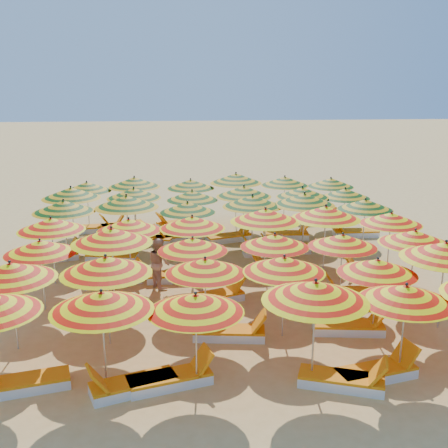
{
  "coord_description": "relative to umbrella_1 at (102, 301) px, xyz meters",
  "views": [
    {
      "loc": [
        -1.47,
        -16.33,
        6.14
      ],
      "look_at": [
        0.0,
        0.5,
        1.6
      ],
      "focal_mm": 45.0,
      "sensor_mm": 36.0,
      "label": 1
    }
  ],
  "objects": [
    {
      "name": "ground",
      "position": [
        2.95,
        6.1,
        -1.89
      ],
      "size": [
        120.0,
        120.0,
        0.0
      ],
      "primitive_type": "plane",
      "color": "#DEAE62",
      "rests_on": "ground"
    },
    {
      "name": "umbrella_1",
      "position": [
        0.0,
        0.0,
        0.0
      ],
      "size": [
        2.46,
        2.46,
        2.15
      ],
      "color": "silver",
      "rests_on": "ground"
    },
    {
      "name": "umbrella_2",
      "position": [
        1.81,
        -0.04,
        -0.09
      ],
      "size": [
        2.05,
        2.05,
        2.04
      ],
      "color": "silver",
      "rests_on": "ground"
    },
    {
      "name": "umbrella_3",
      "position": [
        4.17,
        -0.11,
        0.11
      ],
      "size": [
        2.44,
        2.44,
        2.27
      ],
      "color": "silver",
      "rests_on": "ground"
    },
    {
      "name": "umbrella_4",
      "position": [
        6.08,
        0.0,
        -0.07
      ],
      "size": [
        2.02,
        2.02,
        2.07
      ],
      "color": "silver",
      "rests_on": "ground"
    },
    {
      "name": "umbrella_6",
      "position": [
        -2.23,
        1.88,
        0.01
      ],
      "size": [
        2.5,
        2.5,
        2.15
      ],
      "color": "silver",
      "rests_on": "ground"
    },
    {
      "name": "umbrella_7",
      "position": [
        -0.14,
        1.96,
        0.06
      ],
      "size": [
        2.67,
        2.67,
        2.22
      ],
      "color": "silver",
      "rests_on": "ground"
    },
    {
      "name": "umbrella_8",
      "position": [
        2.12,
        2.17,
        -0.11
      ],
      "size": [
        2.38,
        2.38,
        2.02
      ],
      "color": "silver",
      "rests_on": "ground"
    },
    {
      "name": "umbrella_9",
      "position": [
        3.96,
        2.01,
        -0.06
      ],
      "size": [
        2.1,
        2.1,
        2.07
      ],
      "color": "silver",
      "rests_on": "ground"
    },
    {
      "name": "umbrella_10",
      "position": [
        6.15,
        1.85,
        -0.13
      ],
      "size": [
        2.09,
        2.09,
        2.0
      ],
      "color": "silver",
      "rests_on": "ground"
    },
    {
      "name": "umbrella_11",
      "position": [
        7.92,
        2.12,
        0.13
      ],
      "size": [
        2.83,
        2.83,
        2.29
      ],
      "color": "silver",
      "rests_on": "ground"
    },
    {
      "name": "umbrella_12",
      "position": [
        -2.09,
        4.12,
        -0.13
      ],
      "size": [
        2.0,
        2.0,
        2.0
      ],
      "color": "silver",
      "rests_on": "ground"
    },
    {
      "name": "umbrella_13",
      "position": [
        -0.24,
        4.13,
        0.12
      ],
      "size": [
        2.79,
        2.79,
        2.28
      ],
      "color": "silver",
      "rests_on": "ground"
    },
    {
      "name": "umbrella_14",
      "position": [
        1.88,
        4.0,
        -0.13
      ],
      "size": [
        1.97,
        1.97,
        2.0
      ],
      "color": "silver",
      "rests_on": "ground"
    },
    {
      "name": "umbrella_15",
      "position": [
        4.12,
        4.16,
        -0.13
      ],
      "size": [
        2.31,
        2.31,
        1.99
      ],
      "color": "silver",
      "rests_on": "ground"
    },
    {
      "name": "umbrella_16",
      "position": [
        5.95,
        4.0,
        -0.13
      ],
      "size": [
        2.42,
        2.42,
        2.0
      ],
      "color": "silver",
      "rests_on": "ground"
    },
    {
      "name": "umbrella_17",
      "position": [
        7.93,
        3.89,
        -0.05
      ],
      "size": [
        2.51,
        2.51,
        2.09
      ],
      "color": "silver",
      "rests_on": "ground"
    },
    {
      "name": "umbrella_18",
      "position": [
        -2.2,
        6.06,
        -0.03
      ],
      "size": [
        2.36,
        2.36,
        2.11
      ],
      "color": "silver",
      "rests_on": "ground"
    },
    {
      "name": "umbrella_19",
      "position": [
        0.06,
        6.01,
        -0.09
      ],
      "size": [
        2.37,
        2.37,
        2.04
      ],
      "color": "silver",
      "rests_on": "ground"
    },
    {
      "name": "umbrella_20",
      "position": [
        1.94,
        5.96,
        -0.05
      ],
      "size": [
        2.35,
        2.35,
        2.09
      ],
      "color": "silver",
      "rests_on": "ground"
    },
    {
      "name": "umbrella_21",
      "position": [
        4.16,
        6.04,
        0.11
      ],
      "size": [
        2.72,
        2.72,
        2.27
      ],
      "color": "silver",
      "rests_on": "ground"
    },
    {
      "name": "umbrella_22",
      "position": [
        6.06,
        6.2,
        0.11
      ],
      "size": [
        2.83,
        2.83,
        2.27
      ],
      "color": "silver",
      "rests_on": "ground"
    },
    {
      "name": "umbrella_23",
      "position": [
        8.09,
        6.04,
        -0.08
      ],
      "size": [
        2.51,
        2.51,
        2.05
      ],
      "color": "silver",
      "rests_on": "ground"
    },
    {
      "name": "umbrella_24",
      "position": [
        -2.21,
        8.08,
        0.03
      ],
      "size": [
        2.46,
        2.46,
        2.18
      ],
      "color": "silver",
      "rests_on": "ground"
    },
    {
      "name": "umbrella_25",
      "position": [
        -0.18,
        8.28,
        0.11
      ],
      "size": [
        2.77,
        2.77,
        2.27
      ],
      "color": "silver",
      "rests_on": "ground"
    },
    {
      "name": "umbrella_26",
      "position": [
        1.86,
        8.28,
        -0.13
      ],
      "size": [
        2.04,
        2.04,
        2.0
      ],
      "color": "silver",
      "rests_on": "ground"
    },
    {
      "name": "umbrella_27",
      "position": [
        4.08,
        8.31,
        0.04
      ],
      "size": [
        2.62,
        2.62,
        2.19
      ],
      "color": "silver",
      "rests_on": "ground"
    },
    {
      "name": "umbrella_28",
      "position": [
        5.86,
        8.23,
        0.09
      ],
      "size": [
        2.81,
        2.81,
        2.24
      ],
      "color": "silver",
      "rests_on": "ground"
    },
    {
      "name": "umbrella_29",
      "position": [
        7.95,
        8.02,
        -0.1
      ],
      "size": [
        1.99,
        1.99,
        2.04
      ],
      "color": "silver",
      "rests_on": "ground"
    },
    {
      "name": "umbrella_30",
      "position": [
        -2.3,
        10.03,
        0.08
      ],
      "size": [
        2.26,
        2.26,
        2.24
      ],
      "color": "silver",
      "rests_on": "ground"
    },
    {
      "name": "umbrella_31",
      "position": [
        -0.07,
        10.24,
        -0.02
      ],
      "size": [
        2.59,
        2.59,
        2.13
      ],
      "color": "silver",
      "rests_on": "ground"
    },
    {
      "name": "umbrella_32",
      "position": [
        2.07,
        10.11,
        -0.11
      ],
      "size": [
        2.24,
        2.24,
        2.02
      ],
      "color": "silver",
      "rests_on": "ground"
    },
    {
      "name": "umbrella_33",
      "position": [
        3.99,
        10.0,
        0.03
      ],
      "size": [
        2.42,
        2.42,
        2.18
      ],
      "color": "silver",
      "rests_on": "ground"
    },
    {
      "name": "umbrella_34",
      "position": [
        6.2,
        10.03,
        -0.05
      ],
      "size": [
        1.98,
        1.98,
        2.09
      ],
      "color": "silver",
      "rests_on": "ground"
    },
    {
      "name": "umbrella_35",
      "position": [
        7.88,
        10.15,
        -0.14
      ],
      "size": [
        1.96,
        1.96,
        1.98
      ],
      "color": "silver",
      "rests_on": "ground"
    },
    {
      "name": "umbrella_36",
      "position": [
        -2.05,
        12.04,
        -0.09
      ],
      "size": [
        2.01,
        2.01,
        2.04
      ],
      "color": "silver",
      "rests_on": "ground"
    },
    {
      "name": "umbrella_37",
      "position": [
        -0.18,
        12.14,
        0.05
      ],
      "size": [
        2.55,
        2.55,
        2.2
      ],
      "color": "silver",
      "rests_on": "ground"
    },
    {
      "name": "umbrella_38",
      "position": [
        2.08,
        12.21,
        -0.09
      ],
      "size": [
        2.27,
        2.27,
        2.04
      ],
      "color": "silver",
      "rests_on": "ground"
    },
    {
      "name": "umbrella_39",
      "position": [
        3.94,
        12.34,
        0.1
      ],
      "size": [
        2.49,
        2.49,
        2.25
      ],
      "color": "silver",
      "rests_on": "ground"
    },
    {
      "name": "umbrella_40",
      "position": [
        5.97,
        12.31,
        -0.05
      ],
      "size": [
        2.59,
        2.59,
        2.09
      ],
      "color": "silver",
      "rests_on": "ground"
    },
    {
      "name": "umbrella_41",
      "position": [
        7.88,
        12.17,
        -0.11
      ],
      "size": [
        2.15,
        2.15,
        2.02
      ],
      "color": "silver",
      "rests_on": "ground"
    },
    {
      "name": "lounger_0",
      "position": [
        -1.65,
        0.08,
        -1.74
      ],
      "size": [
        1.82,
        0.97,
        0.69
      ],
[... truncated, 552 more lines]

